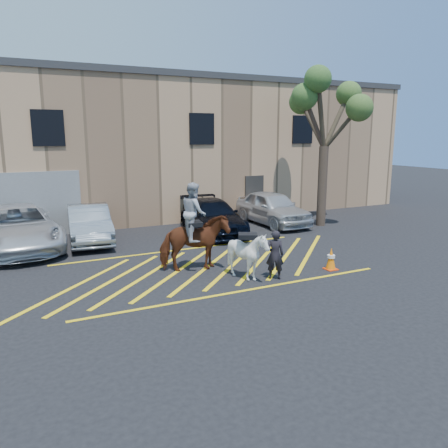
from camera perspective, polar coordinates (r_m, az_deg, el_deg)
name	(u,v)px	position (r m, az deg, el deg)	size (l,w,h in m)	color
ground	(203,265)	(14.84, -2.71, -5.36)	(90.00, 90.00, 0.00)	black
car_white_pickup	(17,228)	(18.43, -25.44, -0.44)	(2.80, 6.08, 1.69)	silver
car_silver_sedan	(89,224)	(18.67, -17.21, 0.02)	(1.58, 4.54, 1.50)	gray
car_blue_suv	(212,217)	(19.53, -1.55, 0.99)	(2.05, 5.05, 1.46)	black
car_white_suv	(272,208)	(21.50, 6.31, 2.12)	(1.92, 4.78, 1.63)	silver
handler	(275,255)	(13.32, 6.65, -4.02)	(0.55, 0.36, 1.51)	black
warehouse	(117,147)	(25.65, -13.75, 9.76)	(32.42, 10.20, 7.30)	tan
hatching_zone	(207,267)	(14.58, -2.24, -5.65)	(12.60, 5.12, 0.01)	yellow
mounted_bay	(194,236)	(13.97, -3.92, -1.55)	(2.31, 1.35, 2.86)	#5B2715
saddled_white	(248,255)	(13.20, 3.10, -4.05)	(1.72, 1.79, 1.52)	white
traffic_cone	(331,259)	(14.67, 13.80, -4.41)	(0.38, 0.38, 0.73)	#FF3B0A
tree	(326,104)	(21.36, 13.14, 14.97)	(3.99, 4.37, 7.31)	#4A372D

